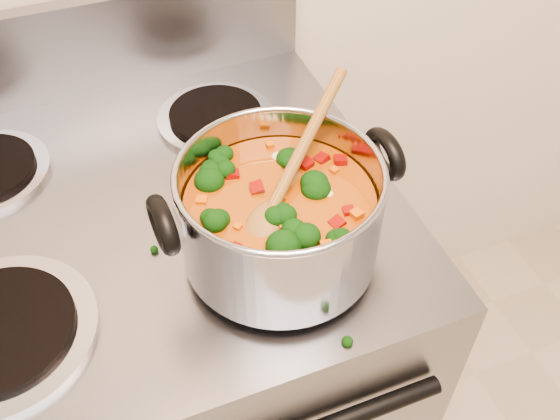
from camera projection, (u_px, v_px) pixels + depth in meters
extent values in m
cube|color=gray|center=(168.00, 375.00, 1.20)|extent=(0.75, 0.65, 0.92)
cube|color=gray|center=(78.00, 49.00, 1.01)|extent=(0.75, 0.03, 0.16)
cylinder|color=#A5A5AD|center=(0.00, 333.00, 0.73)|extent=(0.23, 0.23, 0.01)
cylinder|color=#A5A5AD|center=(283.00, 248.00, 0.82)|extent=(0.23, 0.23, 0.01)
cylinder|color=black|center=(283.00, 244.00, 0.81)|extent=(0.18, 0.18, 0.01)
cylinder|color=#A5A5AD|center=(216.00, 118.00, 1.01)|extent=(0.19, 0.19, 0.01)
cylinder|color=black|center=(215.00, 114.00, 1.00)|extent=(0.15, 0.15, 0.01)
cylinder|color=#A4A3AB|center=(280.00, 214.00, 0.75)|extent=(0.24, 0.24, 0.13)
torus|color=#A4A3AB|center=(280.00, 173.00, 0.70)|extent=(0.25, 0.25, 0.01)
cylinder|color=#94400D|center=(280.00, 225.00, 0.77)|extent=(0.23, 0.23, 0.09)
torus|color=black|center=(163.00, 225.00, 0.68)|extent=(0.02, 0.08, 0.08)
torus|color=black|center=(384.00, 154.00, 0.76)|extent=(0.02, 0.08, 0.08)
ellipsoid|color=black|center=(305.00, 182.00, 0.75)|extent=(0.04, 0.04, 0.03)
ellipsoid|color=black|center=(208.00, 193.00, 0.74)|extent=(0.04, 0.04, 0.03)
ellipsoid|color=black|center=(221.00, 249.00, 0.68)|extent=(0.04, 0.04, 0.03)
ellipsoid|color=black|center=(259.00, 231.00, 0.70)|extent=(0.04, 0.04, 0.03)
ellipsoid|color=black|center=(313.00, 178.00, 0.76)|extent=(0.04, 0.04, 0.03)
ellipsoid|color=black|center=(324.00, 214.00, 0.72)|extent=(0.04, 0.04, 0.03)
ellipsoid|color=black|center=(331.00, 209.00, 0.72)|extent=(0.04, 0.04, 0.03)
ellipsoid|color=black|center=(286.00, 178.00, 0.76)|extent=(0.04, 0.04, 0.03)
ellipsoid|color=black|center=(307.00, 214.00, 0.72)|extent=(0.04, 0.04, 0.03)
ellipsoid|color=black|center=(304.00, 231.00, 0.70)|extent=(0.04, 0.04, 0.03)
ellipsoid|color=black|center=(268.00, 181.00, 0.75)|extent=(0.04, 0.04, 0.03)
ellipsoid|color=maroon|center=(312.00, 244.00, 0.68)|extent=(0.01, 0.01, 0.01)
ellipsoid|color=maroon|center=(227.00, 235.00, 0.69)|extent=(0.01, 0.01, 0.01)
ellipsoid|color=maroon|center=(345.00, 182.00, 0.75)|extent=(0.01, 0.01, 0.01)
ellipsoid|color=maroon|center=(291.00, 253.00, 0.67)|extent=(0.01, 0.01, 0.01)
ellipsoid|color=maroon|center=(315.00, 160.00, 0.78)|extent=(0.01, 0.01, 0.01)
ellipsoid|color=maroon|center=(244.00, 227.00, 0.70)|extent=(0.01, 0.01, 0.01)
ellipsoid|color=maroon|center=(223.00, 243.00, 0.68)|extent=(0.01, 0.01, 0.01)
ellipsoid|color=maroon|center=(253.00, 162.00, 0.78)|extent=(0.01, 0.01, 0.01)
ellipsoid|color=maroon|center=(351.00, 184.00, 0.75)|extent=(0.01, 0.01, 0.01)
ellipsoid|color=maroon|center=(325.00, 230.00, 0.70)|extent=(0.01, 0.01, 0.01)
ellipsoid|color=maroon|center=(290.00, 224.00, 0.71)|extent=(0.01, 0.01, 0.01)
ellipsoid|color=maroon|center=(241.00, 207.00, 0.72)|extent=(0.01, 0.01, 0.01)
ellipsoid|color=maroon|center=(236.00, 201.00, 0.73)|extent=(0.01, 0.01, 0.01)
ellipsoid|color=maroon|center=(304.00, 242.00, 0.69)|extent=(0.01, 0.01, 0.01)
ellipsoid|color=#BC560A|center=(260.00, 180.00, 0.75)|extent=(0.01, 0.01, 0.01)
ellipsoid|color=#BC560A|center=(265.00, 145.00, 0.80)|extent=(0.01, 0.01, 0.01)
ellipsoid|color=#BC560A|center=(308.00, 248.00, 0.68)|extent=(0.01, 0.01, 0.01)
ellipsoid|color=#BC560A|center=(236.00, 207.00, 0.72)|extent=(0.01, 0.01, 0.01)
ellipsoid|color=#BC560A|center=(267.00, 176.00, 0.76)|extent=(0.01, 0.01, 0.01)
ellipsoid|color=#BC560A|center=(337.00, 209.00, 0.72)|extent=(0.01, 0.01, 0.01)
ellipsoid|color=#BC560A|center=(362.00, 221.00, 0.71)|extent=(0.01, 0.01, 0.01)
ellipsoid|color=#BC560A|center=(344.00, 239.00, 0.69)|extent=(0.01, 0.01, 0.01)
ellipsoid|color=#BC560A|center=(346.00, 228.00, 0.70)|extent=(0.01, 0.01, 0.01)
ellipsoid|color=beige|center=(253.00, 186.00, 0.75)|extent=(0.02, 0.02, 0.01)
ellipsoid|color=beige|center=(295.00, 177.00, 0.76)|extent=(0.02, 0.02, 0.01)
ellipsoid|color=beige|center=(286.00, 252.00, 0.68)|extent=(0.02, 0.02, 0.01)
ellipsoid|color=beige|center=(334.00, 231.00, 0.70)|extent=(0.02, 0.02, 0.01)
ellipsoid|color=beige|center=(351.00, 181.00, 0.75)|extent=(0.02, 0.02, 0.01)
ellipsoid|color=beige|center=(336.00, 215.00, 0.71)|extent=(0.02, 0.02, 0.01)
ellipsoid|color=beige|center=(322.00, 241.00, 0.69)|extent=(0.02, 0.02, 0.01)
ellipsoid|color=beige|center=(301.00, 184.00, 0.75)|extent=(0.02, 0.02, 0.01)
ellipsoid|color=beige|center=(268.00, 169.00, 0.77)|extent=(0.02, 0.02, 0.01)
ellipsoid|color=olive|center=(263.00, 226.00, 0.71)|extent=(0.08, 0.08, 0.04)
cylinder|color=olive|center=(305.00, 143.00, 0.75)|extent=(0.18, 0.17, 0.08)
ellipsoid|color=black|center=(175.00, 233.00, 0.84)|extent=(0.01, 0.01, 0.01)
ellipsoid|color=black|center=(127.00, 290.00, 0.77)|extent=(0.01, 0.01, 0.01)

